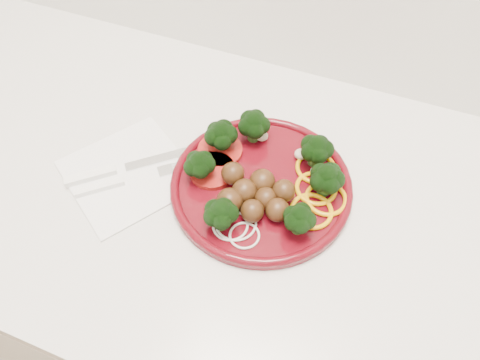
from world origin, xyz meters
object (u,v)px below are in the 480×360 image
at_px(knife, 113,170).
at_px(fork, 114,184).
at_px(plate, 262,181).
at_px(napkin, 129,173).

height_order(knife, fork, knife).
height_order(plate, napkin, plate).
height_order(napkin, knife, knife).
bearing_deg(plate, knife, -165.95).
xyz_separation_m(plate, fork, (-0.21, -0.08, -0.01)).
xyz_separation_m(plate, napkin, (-0.20, -0.05, -0.02)).
bearing_deg(fork, napkin, 33.31).
distance_m(knife, fork, 0.03).
relative_size(plate, knife, 1.72).
distance_m(napkin, knife, 0.02).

